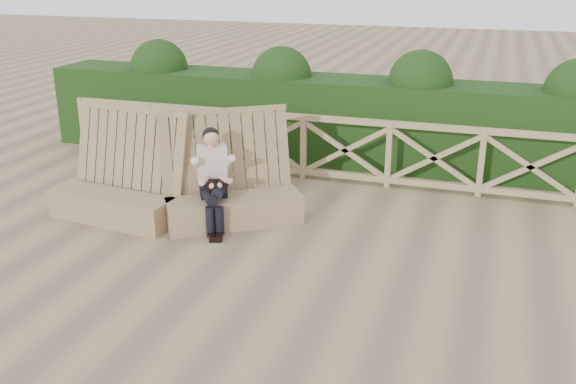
% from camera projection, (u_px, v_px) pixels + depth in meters
% --- Properties ---
extents(ground, '(60.00, 60.00, 0.00)m').
position_uv_depth(ground, '(274.00, 274.00, 7.54)').
color(ground, brown).
rests_on(ground, ground).
extents(bench, '(3.55, 1.72, 1.55)m').
position_uv_depth(bench, '(174.00, 195.00, 8.97)').
color(bench, '#7F6448').
rests_on(bench, ground).
extents(woman, '(0.65, 0.90, 1.38)m').
position_uv_depth(woman, '(213.00, 176.00, 8.67)').
color(woman, black).
rests_on(woman, ground).
extents(guardrail, '(10.10, 0.09, 1.10)m').
position_uv_depth(guardrail, '(345.00, 150.00, 10.48)').
color(guardrail, '#9C815B').
rests_on(guardrail, ground).
extents(hedge, '(12.00, 1.20, 1.50)m').
position_uv_depth(hedge, '(361.00, 122.00, 11.48)').
color(hedge, black).
rests_on(hedge, ground).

